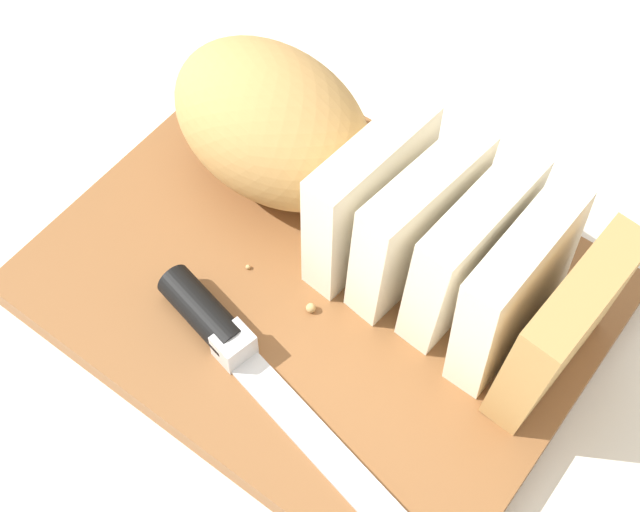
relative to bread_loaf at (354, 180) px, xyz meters
The scene contains 6 objects.
ground_plane 0.09m from the bread_loaf, 81.78° to the right, with size 3.00×3.00×0.00m, color silver.
cutting_board 0.08m from the bread_loaf, 81.78° to the right, with size 0.36×0.28×0.02m, color brown.
bread_loaf is the anchor object (origin of this frame).
bread_knife 0.13m from the bread_loaf, 91.15° to the right, with size 0.28×0.09×0.02m.
crumb_near_knife 0.09m from the bread_loaf, 119.36° to the right, with size 0.00×0.00×0.00m, color tan.
crumb_near_loaf 0.09m from the bread_loaf, 77.73° to the right, with size 0.01×0.01×0.01m, color tan.
Camera 1 is at (0.19, -0.27, 0.55)m, focal length 52.04 mm.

